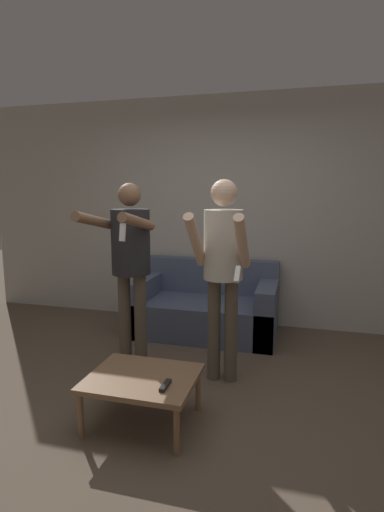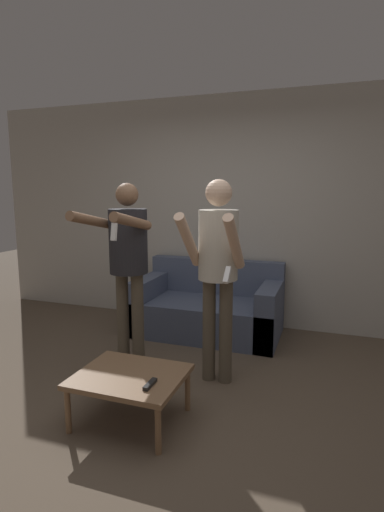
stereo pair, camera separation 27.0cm
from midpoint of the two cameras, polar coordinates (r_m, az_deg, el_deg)
The scene contains 7 objects.
ground_plane at distance 3.17m, azimuth -5.98°, elevation -21.07°, with size 14.00×14.00×0.00m, color brown.
wall_back at distance 4.81m, azimuth 3.07°, elevation 6.31°, with size 6.40×0.06×2.70m.
couch at distance 4.57m, azimuth 0.19°, elevation -7.59°, with size 1.60×0.87×0.80m.
person_standing_left at distance 3.52m, azimuth -11.03°, elevation 0.20°, with size 0.46×0.75×1.67m.
person_standing_right at distance 3.25m, azimuth 2.07°, elevation -0.39°, with size 0.44×0.63×1.69m.
coffee_table at distance 2.90m, azimuth -9.86°, elevation -17.21°, with size 0.73×0.61×0.35m.
remote_on_table at distance 2.72m, azimuth -6.82°, elevation -17.92°, with size 0.04×0.15×0.02m.
Camera 1 is at (0.88, -2.58, 1.60)m, focal length 28.00 mm.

